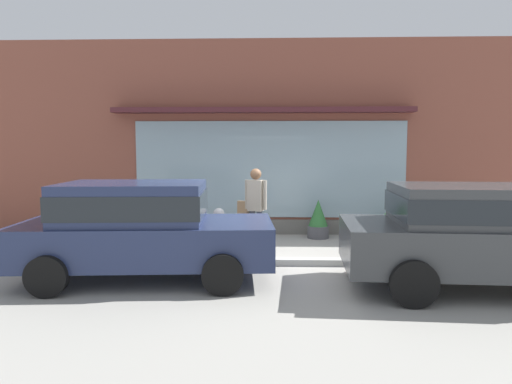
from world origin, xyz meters
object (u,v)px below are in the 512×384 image
(fire_hydrant, at_px, (219,231))
(potted_plant_by_entrance, at_px, (460,216))
(pedestrian_with_handbag, at_px, (255,203))
(potted_plant_trailing_edge, at_px, (74,223))
(parked_car_navy, at_px, (141,225))
(potted_plant_window_center, at_px, (391,226))
(parked_car_dark_gray, at_px, (488,231))
(potted_plant_window_left, at_px, (111,221))
(potted_plant_window_right, at_px, (318,220))

(fire_hydrant, relative_size, potted_plant_by_entrance, 0.87)
(pedestrian_with_handbag, height_order, potted_plant_trailing_edge, pedestrian_with_handbag)
(parked_car_navy, bearing_deg, pedestrian_with_handbag, 46.19)
(potted_plant_window_center, bearing_deg, pedestrian_with_handbag, -156.07)
(fire_hydrant, relative_size, parked_car_navy, 0.22)
(parked_car_dark_gray, bearing_deg, parked_car_navy, 178.98)
(parked_car_navy, height_order, potted_plant_window_center, parked_car_navy)
(potted_plant_trailing_edge, height_order, potted_plant_window_left, potted_plant_window_left)
(potted_plant_trailing_edge, xyz_separation_m, potted_plant_window_right, (5.98, -0.09, 0.13))
(pedestrian_with_handbag, relative_size, potted_plant_window_right, 1.87)
(parked_car_navy, height_order, potted_plant_window_left, parked_car_navy)
(parked_car_dark_gray, height_order, potted_plant_by_entrance, parked_car_dark_gray)
(parked_car_dark_gray, xyz_separation_m, potted_plant_window_center, (-0.41, 3.97, -0.58))
(potted_plant_window_right, height_order, potted_plant_window_center, potted_plant_window_right)
(pedestrian_with_handbag, distance_m, potted_plant_window_left, 4.08)
(pedestrian_with_handbag, xyz_separation_m, parked_car_dark_gray, (3.59, -2.56, -0.11))
(potted_plant_window_center, bearing_deg, parked_car_dark_gray, -84.07)
(potted_plant_trailing_edge, bearing_deg, fire_hydrant, -25.53)
(parked_car_dark_gray, distance_m, potted_plant_trailing_edge, 9.12)
(parked_car_navy, relative_size, potted_plant_window_center, 6.16)
(parked_car_navy, bearing_deg, potted_plant_window_right, 44.20)
(potted_plant_trailing_edge, bearing_deg, parked_car_navy, -53.77)
(parked_car_dark_gray, bearing_deg, potted_plant_window_right, 120.98)
(parked_car_navy, bearing_deg, potted_plant_by_entrance, 26.01)
(fire_hydrant, bearing_deg, potted_plant_by_entrance, 19.15)
(parked_car_navy, xyz_separation_m, potted_plant_window_right, (3.24, 3.65, -0.45))
(potted_plant_trailing_edge, distance_m, potted_plant_window_left, 0.88)
(potted_plant_window_left, xyz_separation_m, potted_plant_window_right, (5.11, -0.20, 0.08))
(potted_plant_by_entrance, xyz_separation_m, potted_plant_window_center, (-1.74, -0.34, -0.18))
(potted_plant_window_right, bearing_deg, potted_plant_by_entrance, 4.01)
(potted_plant_by_entrance, height_order, potted_plant_window_center, potted_plant_by_entrance)
(pedestrian_with_handbag, distance_m, potted_plant_window_center, 3.54)
(fire_hydrant, xyz_separation_m, pedestrian_with_handbag, (0.73, 0.22, 0.56))
(fire_hydrant, height_order, potted_plant_window_left, fire_hydrant)
(potted_plant_window_right, bearing_deg, pedestrian_with_handbag, -134.30)
(potted_plant_window_left, bearing_deg, pedestrian_with_handbag, -25.11)
(potted_plant_window_right, bearing_deg, potted_plant_window_center, -3.12)
(fire_hydrant, height_order, potted_plant_window_right, fire_hydrant)
(potted_plant_by_entrance, bearing_deg, potted_plant_trailing_edge, -179.08)
(parked_car_navy, relative_size, potted_plant_window_right, 4.51)
(potted_plant_trailing_edge, bearing_deg, potted_plant_window_center, -1.36)
(potted_plant_window_left, bearing_deg, potted_plant_window_right, -2.29)
(potted_plant_by_entrance, relative_size, potted_plant_window_center, 1.57)
(potted_plant_by_entrance, xyz_separation_m, potted_plant_window_left, (-8.56, -0.04, -0.15))
(potted_plant_window_center, bearing_deg, potted_plant_window_left, 177.50)
(potted_plant_window_right, distance_m, potted_plant_window_center, 1.72)
(potted_plant_window_left, bearing_deg, potted_plant_trailing_edge, -172.54)
(pedestrian_with_handbag, xyz_separation_m, potted_plant_by_entrance, (4.92, 1.75, -0.50))
(parked_car_navy, xyz_separation_m, potted_plant_window_left, (-1.87, 3.85, -0.53))
(potted_plant_by_entrance, bearing_deg, potted_plant_window_left, -179.75)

